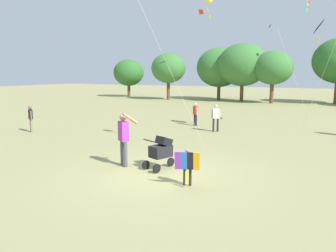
{
  "coord_description": "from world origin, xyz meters",
  "views": [
    {
      "loc": [
        4.39,
        -8.23,
        2.95
      ],
      "look_at": [
        -0.12,
        0.79,
        1.3
      ],
      "focal_mm": 34.94,
      "sensor_mm": 36.0,
      "label": 1
    }
  ],
  "objects": [
    {
      "name": "child_with_butterfly_kite",
      "position": [
        1.16,
        -0.63,
        0.61
      ],
      "size": [
        0.66,
        0.46,
        0.99
      ],
      "color": "#232328",
      "rests_on": "ground"
    },
    {
      "name": "person_couple_left",
      "position": [
        -2.36,
        8.71,
        0.76
      ],
      "size": [
        0.33,
        0.31,
        1.3
      ],
      "color": "#232328",
      "rests_on": "ground"
    },
    {
      "name": "stroller",
      "position": [
        -0.19,
        0.45,
        0.61
      ],
      "size": [
        0.78,
        1.11,
        1.03
      ],
      "color": "black",
      "rests_on": "ground"
    },
    {
      "name": "person_red_shirt",
      "position": [
        -8.99,
        3.15,
        0.78
      ],
      "size": [
        0.37,
        0.3,
        1.33
      ],
      "color": "#7F705B",
      "rests_on": "ground"
    },
    {
      "name": "treeline_distant",
      "position": [
        -1.49,
        25.77,
        3.71
      ],
      "size": [
        32.89,
        7.07,
        6.23
      ],
      "color": "brown",
      "rests_on": "ground"
    },
    {
      "name": "ground_plane",
      "position": [
        0.0,
        0.0,
        0.0
      ],
      "size": [
        120.0,
        120.0,
        0.0
      ],
      "primitive_type": "plane",
      "color": "#938E5B"
    },
    {
      "name": "kite_green_novelty",
      "position": [
        3.51,
        10.7,
        5.15
      ],
      "size": [
        1.97,
        2.78,
        5.73
      ],
      "color": "black",
      "rests_on": "ground"
    },
    {
      "name": "person_sitting_far",
      "position": [
        -0.74,
        7.4,
        0.81
      ],
      "size": [
        0.42,
        0.28,
        1.38
      ],
      "color": "#232328",
      "rests_on": "ground"
    },
    {
      "name": "person_adult_flyer",
      "position": [
        -1.39,
        0.18,
        1.01
      ],
      "size": [
        0.67,
        0.47,
        1.75
      ],
      "color": "#4C4C51",
      "rests_on": "ground"
    }
  ]
}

